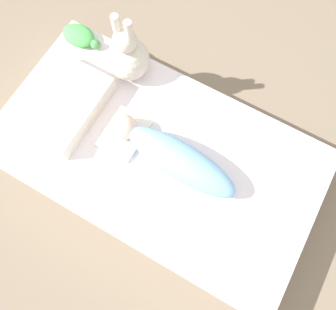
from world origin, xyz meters
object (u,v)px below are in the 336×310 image
Objects in this scene: swaddled_baby at (174,157)px; turtle_plush at (80,36)px; pillow at (62,104)px; bunny_plush at (128,56)px.

swaddled_baby is 0.76m from turtle_plush.
turtle_plush is (-0.14, 0.34, -0.02)m from pillow.
bunny_plush is 1.73× the size of turtle_plush.
bunny_plush is (-0.39, 0.29, 0.05)m from swaddled_baby.
turtle_plush is at bearing 112.35° from pillow.
pillow is at bearing -116.99° from bunny_plush.
pillow is 1.98× the size of turtle_plush.
swaddled_baby is at bearing 1.93° from pillow.
bunny_plush reaches higher than turtle_plush.
swaddled_baby is at bearing -24.89° from turtle_plush.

